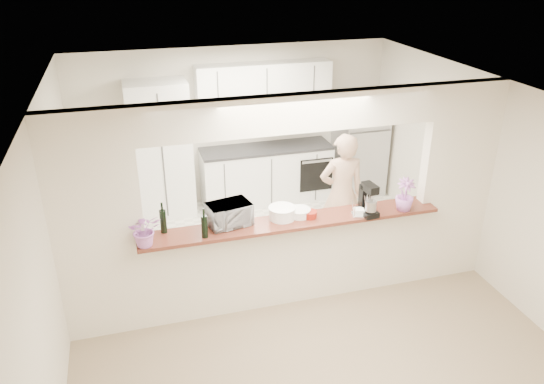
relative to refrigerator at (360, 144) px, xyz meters
name	(u,v)px	position (x,y,z in m)	size (l,w,h in m)	color
floor	(290,299)	(-2.05, -2.65, -0.85)	(6.00, 6.00, 0.00)	gray
tile_overlay	(258,237)	(-2.05, -1.10, -0.84)	(5.00, 2.90, 0.01)	silver
partition	(292,186)	(-2.05, -2.65, 0.63)	(5.00, 0.15, 2.50)	white
bar_counter	(291,258)	(-2.05, -2.65, -0.27)	(3.40, 0.38, 1.09)	white
kitchen_cabinets	(227,149)	(-2.24, 0.07, 0.12)	(3.15, 0.62, 2.25)	white
refrigerator	(360,144)	(0.00, 0.00, 0.00)	(0.75, 0.70, 1.70)	#BDBCC2
flower_left	(145,230)	(-3.65, -2.80, 0.42)	(0.32, 0.28, 0.36)	#CC6CAC
wine_bottle_a	(163,221)	(-3.45, -2.58, 0.38)	(0.07, 0.07, 0.35)	black
wine_bottle_b	(204,226)	(-3.05, -2.80, 0.37)	(0.07, 0.07, 0.33)	black
toaster_oven	(229,214)	(-2.75, -2.60, 0.37)	(0.46, 0.31, 0.25)	#AAA9AE
serving_bowls	(229,216)	(-2.75, -2.60, 0.34)	(0.27, 0.27, 0.20)	white
plate_stack_a	(282,213)	(-2.16, -2.62, 0.31)	(0.30, 0.30, 0.14)	white
plate_stack_b	(300,212)	(-1.95, -2.62, 0.28)	(0.25, 0.25, 0.09)	white
red_bowl	(310,214)	(-1.85, -2.68, 0.28)	(0.16, 0.16, 0.07)	maroon
tan_bowl	(294,212)	(-2.00, -2.57, 0.27)	(0.14, 0.14, 0.07)	#C6B98C
utensil_caddy	(364,207)	(-1.25, -2.80, 0.34)	(0.28, 0.20, 0.24)	silver
stand_mixer	(368,201)	(-1.20, -2.79, 0.41)	(0.19, 0.27, 0.38)	black
flower_right	(405,195)	(-0.75, -2.80, 0.43)	(0.21, 0.21, 0.38)	#D572CD
person	(341,194)	(-1.05, -1.73, -0.01)	(0.61, 0.40, 1.68)	#D5A88A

